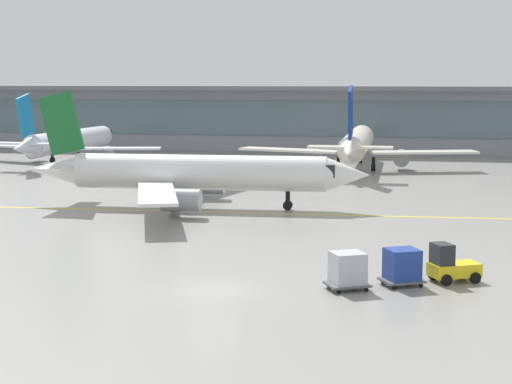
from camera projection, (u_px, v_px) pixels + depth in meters
ground_plane at (214, 291)px, 42.76m from camera, size 400.00×400.00×0.00m
taxiway_centreline_stripe at (194, 212)px, 68.09m from camera, size 109.86×6.32×0.01m
terminal_concourse at (354, 118)px, 123.36m from camera, size 228.38×11.00×9.60m
gate_airplane_1 at (69, 141)px, 107.39m from camera, size 25.21×27.14×8.99m
gate_airplane_2 at (357, 144)px, 99.21m from camera, size 28.16×30.22×10.03m
taxiing_regional_jet at (196, 173)px, 69.69m from camera, size 29.21×27.14×9.68m
baggage_tug at (451, 265)px, 44.57m from camera, size 2.95×2.51×2.10m
cargo_dolly_lead at (402, 266)px, 43.76m from camera, size 2.60×2.39×1.94m
cargo_dolly_trailing at (348, 269)px, 42.90m from camera, size 2.60×2.39×1.94m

